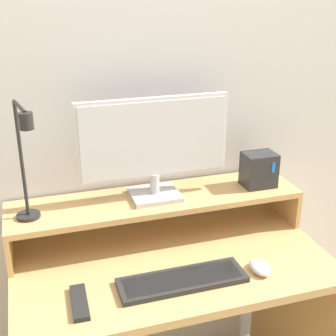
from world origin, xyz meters
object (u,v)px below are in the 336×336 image
desk_lamp (25,163)px  router_dock (259,170)px  remote_control (79,302)px  monitor (154,145)px  mouse (260,268)px  keyboard (182,280)px

desk_lamp → router_dock: bearing=4.0°
router_dock → remote_control: (-0.75, -0.32, -0.22)m
router_dock → monitor: bearing=176.7°
mouse → monitor: bearing=127.2°
router_dock → keyboard: size_ratio=0.32×
desk_lamp → keyboard: desk_lamp is taller
desk_lamp → keyboard: (0.44, -0.25, -0.37)m
keyboard → remote_control: keyboard is taller
mouse → remote_control: 0.60m
monitor → remote_control: bearing=-134.7°
remote_control → keyboard: bearing=1.7°
monitor → keyboard: monitor is taller
desk_lamp → mouse: size_ratio=4.13×
desk_lamp → remote_control: desk_lamp is taller
monitor → desk_lamp: desk_lamp is taller
mouse → remote_control: bearing=179.1°
keyboard → remote_control: size_ratio=2.52×
desk_lamp → remote_control: bearing=-67.0°
monitor → router_dock: monitor is taller
router_dock → desk_lamp: bearing=-176.0°
monitor → mouse: size_ratio=5.56×
desk_lamp → mouse: desk_lamp is taller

